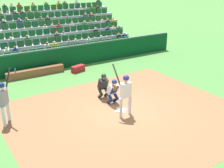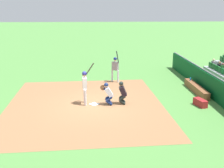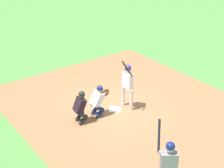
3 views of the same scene
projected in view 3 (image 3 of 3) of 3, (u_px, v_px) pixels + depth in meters
ground_plane at (115, 110)px, 13.48m from camera, size 160.00×160.00×0.00m
infield_dirt_patch at (125, 106)px, 13.73m from camera, size 10.05×8.81×0.01m
home_plate_marker at (115, 109)px, 13.47m from camera, size 0.62×0.62×0.02m
batter_at_plate at (128, 81)px, 13.12m from camera, size 0.66×0.67×2.25m
catcher_crouching at (98, 99)px, 12.82m from camera, size 0.48×0.72×1.26m
home_plate_umpire at (81, 106)px, 12.37m from camera, size 0.49×0.49×1.29m
on_deck_batter at (168, 163)px, 8.89m from camera, size 0.67×0.58×2.29m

